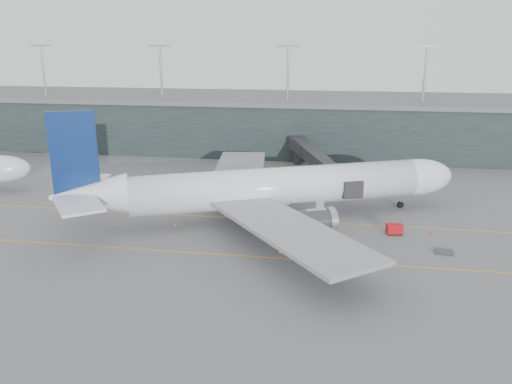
# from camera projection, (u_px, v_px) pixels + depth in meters

# --- Properties ---
(ground) EXTENTS (320.00, 320.00, 0.00)m
(ground) POSITION_uv_depth(u_px,v_px,m) (235.00, 211.00, 93.79)
(ground) COLOR #5C5D62
(ground) RESTS_ON ground
(taxiline_a) EXTENTS (160.00, 0.25, 0.02)m
(taxiline_a) POSITION_uv_depth(u_px,v_px,m) (231.00, 218.00, 90.01)
(taxiline_a) COLOR orange
(taxiline_a) RESTS_ON ground
(taxiline_b) EXTENTS (160.00, 0.25, 0.02)m
(taxiline_b) POSITION_uv_depth(u_px,v_px,m) (210.00, 254.00, 74.90)
(taxiline_b) COLOR orange
(taxiline_b) RESTS_ON ground
(taxiline_lead_main) EXTENTS (0.25, 60.00, 0.02)m
(taxiline_lead_main) POSITION_uv_depth(u_px,v_px,m) (274.00, 183.00, 111.95)
(taxiline_lead_main) COLOR orange
(taxiline_lead_main) RESTS_ON ground
(terminal) EXTENTS (240.00, 36.00, 29.00)m
(terminal) POSITION_uv_depth(u_px,v_px,m) (273.00, 122.00, 146.36)
(terminal) COLOR #1E2929
(terminal) RESTS_ON ground
(main_aircraft) EXTENTS (69.52, 64.18, 20.35)m
(main_aircraft) POSITION_uv_depth(u_px,v_px,m) (275.00, 188.00, 87.99)
(main_aircraft) COLOR white
(main_aircraft) RESTS_ON ground
(jet_bridge) EXTENTS (17.38, 45.30, 7.09)m
(jet_bridge) POSITION_uv_depth(u_px,v_px,m) (323.00, 157.00, 112.62)
(jet_bridge) COLOR #26262A
(jet_bridge) RESTS_ON ground
(gse_cart) EXTENTS (2.75, 2.00, 1.71)m
(gse_cart) POSITION_uv_depth(u_px,v_px,m) (394.00, 229.00, 82.15)
(gse_cart) COLOR #B20C12
(gse_cart) RESTS_ON ground
(baggage_dolly) EXTENTS (2.88, 2.43, 0.26)m
(baggage_dolly) POSITION_uv_depth(u_px,v_px,m) (444.00, 252.00, 75.20)
(baggage_dolly) COLOR #36353A
(baggage_dolly) RESTS_ON ground
(uld_a) EXTENTS (2.12, 1.80, 1.74)m
(uld_a) POSITION_uv_depth(u_px,v_px,m) (225.00, 191.00, 102.85)
(uld_a) COLOR #3A393F
(uld_a) RESTS_ON ground
(uld_b) EXTENTS (2.30, 1.94, 1.92)m
(uld_b) POSITION_uv_depth(u_px,v_px,m) (236.00, 189.00, 104.11)
(uld_b) COLOR #3A393F
(uld_b) RESTS_ON ground
(uld_c) EXTENTS (2.29, 2.07, 1.72)m
(uld_c) POSITION_uv_depth(u_px,v_px,m) (251.00, 191.00, 103.06)
(uld_c) COLOR #3A393F
(uld_c) RESTS_ON ground
(cone_nose) EXTENTS (0.47, 0.47, 0.75)m
(cone_nose) POSITION_uv_depth(u_px,v_px,m) (432.00, 233.00, 81.99)
(cone_nose) COLOR #F2380D
(cone_nose) RESTS_ON ground
(cone_wing_stbd) EXTENTS (0.44, 0.44, 0.69)m
(cone_wing_stbd) POSITION_uv_depth(u_px,v_px,m) (280.00, 250.00, 75.20)
(cone_wing_stbd) COLOR orange
(cone_wing_stbd) RESTS_ON ground
(cone_wing_port) EXTENTS (0.50, 0.50, 0.80)m
(cone_wing_port) POSITION_uv_depth(u_px,v_px,m) (278.00, 193.00, 103.13)
(cone_wing_port) COLOR #F4470D
(cone_wing_port) RESTS_ON ground
(cone_tail) EXTENTS (0.48, 0.48, 0.76)m
(cone_tail) POSITION_uv_depth(u_px,v_px,m) (176.00, 223.00, 86.24)
(cone_tail) COLOR orange
(cone_tail) RESTS_ON ground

